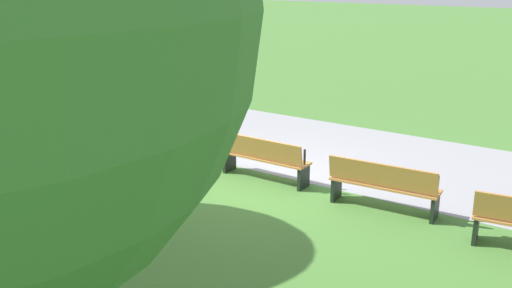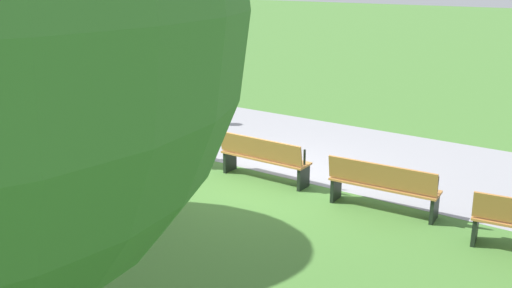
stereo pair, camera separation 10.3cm
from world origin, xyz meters
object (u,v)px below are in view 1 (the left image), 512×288
object	(u,v)px
bench_3	(263,157)
lamp_post	(95,25)
bench_2	(165,138)
person_seated	(174,130)
bench_1	(81,123)
bench_0	(6,113)
bench_4	(383,184)

from	to	relation	value
bench_3	lamp_post	distance (m)	6.60
bench_2	person_seated	distance (m)	0.24
bench_1	lamp_post	xyz separation A→B (m)	(-1.21, 1.66, 2.07)
bench_0	bench_2	world-z (taller)	same
bench_2	bench_4	bearing A→B (deg)	3.63
bench_1	lamp_post	size ratio (longest dim) A/B	0.52
bench_0	bench_3	bearing A→B (deg)	16.32
bench_2	bench_3	xyz separation A→B (m)	(2.46, 0.08, 0.00)
bench_0	bench_1	bearing A→B (deg)	19.93
bench_1	bench_3	distance (m)	4.93
bench_1	bench_3	size ratio (longest dim) A/B	1.02
bench_2	bench_4	size ratio (longest dim) A/B	1.00
bench_2	bench_4	world-z (taller)	same
bench_3	person_seated	distance (m)	2.35
bench_1	bench_2	size ratio (longest dim) A/B	1.01
bench_2	bench_1	bearing A→B (deg)	-170.94
bench_1	lamp_post	world-z (taller)	lamp_post
bench_2	lamp_post	xyz separation A→B (m)	(-3.66, 1.43, 2.07)
lamp_post	bench_4	bearing A→B (deg)	-9.43
bench_0	lamp_post	distance (m)	3.16
bench_3	bench_4	size ratio (longest dim) A/B	0.99
bench_2	bench_3	distance (m)	2.46
bench_1	person_seated	world-z (taller)	person_seated
bench_0	bench_1	xyz separation A→B (m)	(2.43, 0.39, 0.00)
bench_2	bench_3	world-z (taller)	same
bench_2	person_seated	xyz separation A→B (m)	(0.12, 0.14, 0.16)
bench_0	bench_4	distance (m)	9.83
bench_1	person_seated	xyz separation A→B (m)	(2.57, 0.37, 0.16)
bench_0	bench_1	distance (m)	2.46
bench_0	bench_3	distance (m)	7.38
bench_2	lamp_post	bearing A→B (deg)	162.34
person_seated	bench_4	bearing A→B (deg)	2.01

